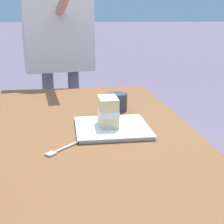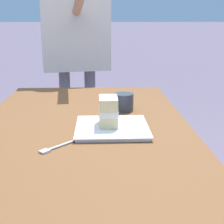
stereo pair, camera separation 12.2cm
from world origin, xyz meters
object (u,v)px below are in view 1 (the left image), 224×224
object	(u,v)px
dessert_plate	(112,128)
cake_slice	(108,111)
diner_person	(58,30)
patio_table	(83,154)
dessert_fork	(64,148)
coffee_cup	(117,102)

from	to	relation	value
dessert_plate	cake_slice	distance (m)	0.06
dessert_plate	diner_person	xyz separation A→B (m)	(-1.08, -0.20, 0.32)
patio_table	cake_slice	world-z (taller)	cake_slice
dessert_plate	dessert_fork	size ratio (longest dim) A/B	2.06
cake_slice	diner_person	distance (m)	1.11
cake_slice	dessert_fork	world-z (taller)	cake_slice
patio_table	dessert_plate	size ratio (longest dim) A/B	5.50
diner_person	coffee_cup	bearing A→B (deg)	17.94
cake_slice	dessert_fork	size ratio (longest dim) A/B	0.83
patio_table	dessert_plate	distance (m)	0.16
dessert_fork	diner_person	distance (m)	1.28
dessert_plate	cake_slice	xyz separation A→B (m)	(-0.01, -0.01, 0.06)
cake_slice	coffee_cup	distance (m)	0.27
dessert_plate	cake_slice	size ratio (longest dim) A/B	2.49
dessert_fork	dessert_plate	bearing A→B (deg)	132.34
dessert_plate	dessert_fork	world-z (taller)	dessert_plate
patio_table	dessert_plate	bearing A→B (deg)	74.75
dessert_fork	diner_person	size ratio (longest dim) A/B	0.08
dessert_fork	cake_slice	bearing A→B (deg)	136.11
dessert_plate	coffee_cup	distance (m)	0.27
cake_slice	dessert_fork	xyz separation A→B (m)	(0.17, -0.17, -0.07)
dessert_fork	diner_person	xyz separation A→B (m)	(-1.24, -0.02, 0.32)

